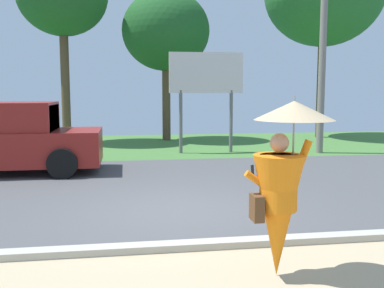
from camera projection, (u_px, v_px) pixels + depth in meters
ground_plane at (164, 181)px, 11.00m from camera, size 40.00×22.00×0.20m
monk_pedestrian at (281, 187)px, 5.13m from camera, size 1.04×0.92×2.13m
pickup_truck at (2, 141)px, 11.68m from camera, size 5.20×2.28×1.88m
utility_pole at (323, 33)px, 15.10m from camera, size 1.80×0.24×7.91m
roadside_billboard at (206, 80)px, 15.35m from camera, size 2.60×0.12×3.50m
tree_center_back at (166, 31)px, 19.11m from camera, size 3.79×3.79×6.48m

